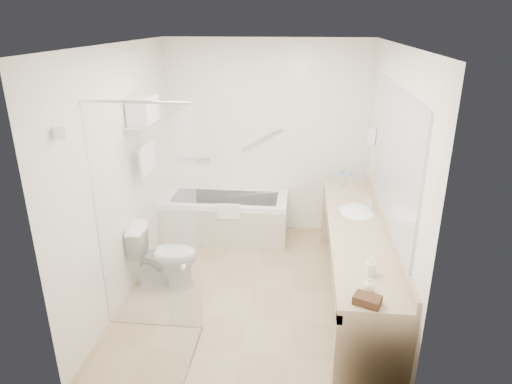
# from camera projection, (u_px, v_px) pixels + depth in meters

# --- Properties ---
(floor) EXTENTS (3.20, 3.20, 0.00)m
(floor) POSITION_uv_depth(u_px,v_px,m) (253.00, 289.00, 4.88)
(floor) COLOR tan
(floor) RESTS_ON ground
(ceiling) EXTENTS (2.60, 3.20, 0.10)m
(ceiling) POSITION_uv_depth(u_px,v_px,m) (252.00, 44.00, 3.98)
(ceiling) COLOR silver
(ceiling) RESTS_ON wall_back
(wall_back) EXTENTS (2.60, 0.10, 2.50)m
(wall_back) POSITION_uv_depth(u_px,v_px,m) (266.00, 138.00, 5.92)
(wall_back) COLOR white
(wall_back) RESTS_ON ground
(wall_front) EXTENTS (2.60, 0.10, 2.50)m
(wall_front) POSITION_uv_depth(u_px,v_px,m) (225.00, 260.00, 2.95)
(wall_front) COLOR white
(wall_front) RESTS_ON ground
(wall_left) EXTENTS (0.10, 3.20, 2.50)m
(wall_left) POSITION_uv_depth(u_px,v_px,m) (124.00, 175.00, 4.56)
(wall_left) COLOR white
(wall_left) RESTS_ON ground
(wall_right) EXTENTS (0.10, 3.20, 2.50)m
(wall_right) POSITION_uv_depth(u_px,v_px,m) (389.00, 184.00, 4.31)
(wall_right) COLOR white
(wall_right) RESTS_ON ground
(bathtub) EXTENTS (1.60, 0.73, 0.59)m
(bathtub) POSITION_uv_depth(u_px,v_px,m) (226.00, 217.00, 5.98)
(bathtub) COLOR white
(bathtub) RESTS_ON floor
(grab_bar_short) EXTENTS (0.40, 0.03, 0.03)m
(grab_bar_short) POSITION_uv_depth(u_px,v_px,m) (195.00, 159.00, 6.08)
(grab_bar_short) COLOR silver
(grab_bar_short) RESTS_ON wall_back
(grab_bar_long) EXTENTS (0.53, 0.03, 0.33)m
(grab_bar_long) POSITION_uv_depth(u_px,v_px,m) (262.00, 139.00, 5.89)
(grab_bar_long) COLOR silver
(grab_bar_long) RESTS_ON wall_back
(shower_enclosure) EXTENTS (0.96, 0.91, 2.11)m
(shower_enclosure) POSITION_uv_depth(u_px,v_px,m) (163.00, 235.00, 3.70)
(shower_enclosure) COLOR silver
(shower_enclosure) RESTS_ON floor
(towel_shelf) EXTENTS (0.24, 0.55, 0.81)m
(towel_shelf) POSITION_uv_depth(u_px,v_px,m) (144.00, 118.00, 4.69)
(towel_shelf) COLOR silver
(towel_shelf) RESTS_ON wall_left
(vanity_counter) EXTENTS (0.55, 2.70, 0.95)m
(vanity_counter) POSITION_uv_depth(u_px,v_px,m) (356.00, 247.00, 4.41)
(vanity_counter) COLOR tan
(vanity_counter) RESTS_ON floor
(sink) EXTENTS (0.40, 0.52, 0.14)m
(sink) POSITION_uv_depth(u_px,v_px,m) (357.00, 214.00, 4.72)
(sink) COLOR white
(sink) RESTS_ON vanity_counter
(faucet) EXTENTS (0.03, 0.03, 0.14)m
(faucet) POSITION_uv_depth(u_px,v_px,m) (372.00, 205.00, 4.66)
(faucet) COLOR silver
(faucet) RESTS_ON vanity_counter
(mirror) EXTENTS (0.02, 2.00, 1.20)m
(mirror) POSITION_uv_depth(u_px,v_px,m) (395.00, 158.00, 4.06)
(mirror) COLOR #A8ADB5
(mirror) RESTS_ON wall_right
(hairdryer_unit) EXTENTS (0.08, 0.10, 0.18)m
(hairdryer_unit) POSITION_uv_depth(u_px,v_px,m) (371.00, 136.00, 5.21)
(hairdryer_unit) COLOR silver
(hairdryer_unit) RESTS_ON wall_right
(toilet) EXTENTS (0.74, 0.46, 0.69)m
(toilet) POSITION_uv_depth(u_px,v_px,m) (164.00, 256.00, 4.85)
(toilet) COLOR white
(toilet) RESTS_ON floor
(amenity_basket) EXTENTS (0.22, 0.19, 0.06)m
(amenity_basket) POSITION_uv_depth(u_px,v_px,m) (367.00, 300.00, 3.17)
(amenity_basket) COLOR #4B2A1A
(amenity_basket) RESTS_ON vanity_counter
(soap_bottle_a) EXTENTS (0.10, 0.16, 0.07)m
(soap_bottle_a) POSITION_uv_depth(u_px,v_px,m) (370.00, 271.00, 3.53)
(soap_bottle_a) COLOR silver
(soap_bottle_a) RESTS_ON vanity_counter
(soap_bottle_b) EXTENTS (0.11, 0.13, 0.08)m
(soap_bottle_b) POSITION_uv_depth(u_px,v_px,m) (369.00, 286.00, 3.32)
(soap_bottle_b) COLOR silver
(soap_bottle_b) RESTS_ON vanity_counter
(water_bottle_left) EXTENTS (0.06, 0.06, 0.19)m
(water_bottle_left) POSITION_uv_depth(u_px,v_px,m) (342.00, 179.00, 5.37)
(water_bottle_left) COLOR silver
(water_bottle_left) RESTS_ON vanity_counter
(water_bottle_mid) EXTENTS (0.07, 0.07, 0.22)m
(water_bottle_mid) POSITION_uv_depth(u_px,v_px,m) (350.00, 182.00, 5.22)
(water_bottle_mid) COLOR silver
(water_bottle_mid) RESTS_ON vanity_counter
(water_bottle_right) EXTENTS (0.06, 0.06, 0.18)m
(water_bottle_right) POSITION_uv_depth(u_px,v_px,m) (341.00, 181.00, 5.32)
(water_bottle_right) COLOR silver
(water_bottle_right) RESTS_ON vanity_counter
(drinking_glass_near) EXTENTS (0.06, 0.06, 0.08)m
(drinking_glass_near) POSITION_uv_depth(u_px,v_px,m) (344.00, 195.00, 5.02)
(drinking_glass_near) COLOR silver
(drinking_glass_near) RESTS_ON vanity_counter
(drinking_glass_far) EXTENTS (0.09, 0.09, 0.09)m
(drinking_glass_far) POSITION_uv_depth(u_px,v_px,m) (338.00, 212.00, 4.56)
(drinking_glass_far) COLOR silver
(drinking_glass_far) RESTS_ON vanity_counter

